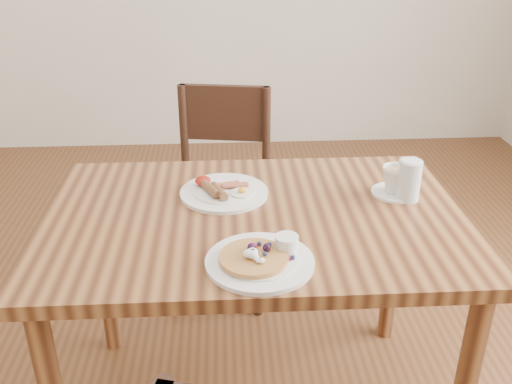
% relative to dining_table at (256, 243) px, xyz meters
% --- Properties ---
extents(dining_table, '(1.20, 0.80, 0.75)m').
position_rel_dining_table_xyz_m(dining_table, '(0.00, 0.00, 0.00)').
color(dining_table, brown).
rests_on(dining_table, ground).
extents(chair_far, '(0.48, 0.48, 0.88)m').
position_rel_dining_table_xyz_m(chair_far, '(-0.10, 0.76, -0.16)').
color(chair_far, '#321B12').
rests_on(chair_far, ground).
extents(pancake_plate, '(0.27, 0.27, 0.06)m').
position_rel_dining_table_xyz_m(pancake_plate, '(-0.00, -0.26, 0.11)').
color(pancake_plate, white).
rests_on(pancake_plate, dining_table).
extents(breakfast_plate, '(0.27, 0.27, 0.04)m').
position_rel_dining_table_xyz_m(breakfast_plate, '(-0.09, 0.13, 0.11)').
color(breakfast_plate, white).
rests_on(breakfast_plate, dining_table).
extents(teacup_saucer, '(0.14, 0.14, 0.09)m').
position_rel_dining_table_xyz_m(teacup_saucer, '(0.43, 0.10, 0.14)').
color(teacup_saucer, white).
rests_on(teacup_saucer, dining_table).
extents(water_glass, '(0.07, 0.07, 0.12)m').
position_rel_dining_table_xyz_m(water_glass, '(0.46, 0.07, 0.16)').
color(water_glass, silver).
rests_on(water_glass, dining_table).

